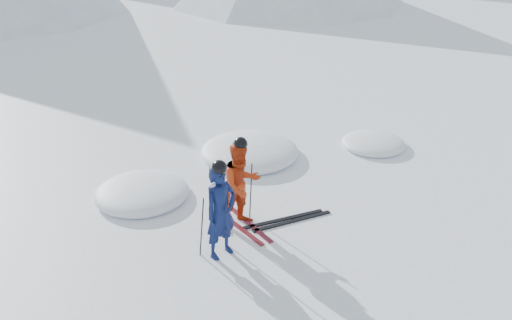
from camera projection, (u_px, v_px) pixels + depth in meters
ground at (343, 195)px, 11.54m from camera, size 160.00×160.00×0.00m
skier_blue at (221, 212)px, 9.27m from camera, size 0.72×0.56×1.75m
skier_red at (241, 185)px, 10.16m from camera, size 0.88×0.71×1.73m
pole_blue_left at (202, 227)px, 9.38m from camera, size 0.12×0.08×1.16m
pole_blue_right at (227, 216)px, 9.71m from camera, size 0.12×0.07×1.16m
pole_red_left at (221, 197)px, 10.34m from camera, size 0.12×0.09×1.15m
pole_red_right at (251, 191)px, 10.54m from camera, size 0.12×0.08×1.15m
ski_worn_left at (236, 225)px, 10.48m from camera, size 0.27×1.70×0.03m
ski_worn_right at (247, 221)px, 10.59m from camera, size 0.15×1.70×0.03m
ski_loose_a at (284, 219)px, 10.66m from camera, size 1.69×0.34×0.03m
ski_loose_b at (292, 221)px, 10.59m from camera, size 1.70×0.28×0.03m
snow_lumps at (242, 165)px, 12.83m from camera, size 7.77×3.13×0.53m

